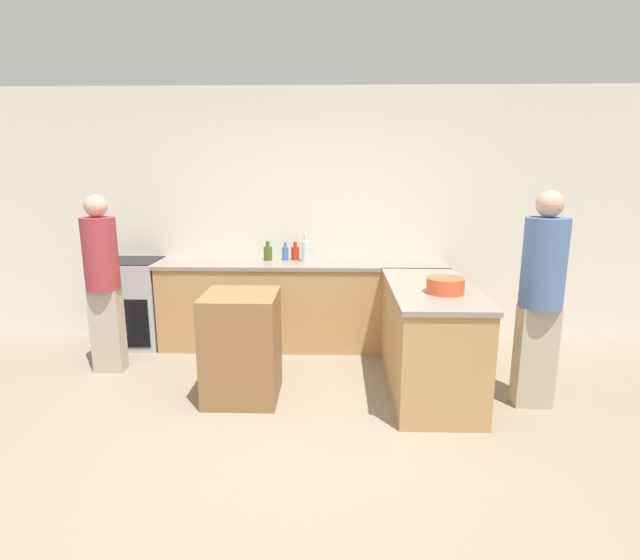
# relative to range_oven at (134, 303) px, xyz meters

# --- Properties ---
(ground_plane) EXTENTS (14.00, 14.00, 0.00)m
(ground_plane) POSITION_rel_range_oven_xyz_m (1.81, -2.09, -0.46)
(ground_plane) COLOR gray
(wall_back) EXTENTS (8.00, 0.06, 2.70)m
(wall_back) POSITION_rel_range_oven_xyz_m (1.81, 0.33, 0.89)
(wall_back) COLOR silver
(wall_back) RESTS_ON ground_plane
(counter_back) EXTENTS (2.99, 0.62, 0.91)m
(counter_back) POSITION_rel_range_oven_xyz_m (1.81, 0.00, -0.00)
(counter_back) COLOR tan
(counter_back) RESTS_ON ground_plane
(counter_peninsula) EXTENTS (0.69, 1.53, 0.91)m
(counter_peninsula) POSITION_rel_range_oven_xyz_m (2.96, -1.04, -0.00)
(counter_peninsula) COLOR tan
(counter_peninsula) RESTS_ON ground_plane
(range_oven) EXTENTS (0.63, 0.60, 0.93)m
(range_oven) POSITION_rel_range_oven_xyz_m (0.00, 0.00, 0.00)
(range_oven) COLOR #ADADB2
(range_oven) RESTS_ON ground_plane
(island_table) EXTENTS (0.59, 0.60, 0.89)m
(island_table) POSITION_rel_range_oven_xyz_m (1.39, -1.25, -0.02)
(island_table) COLOR brown
(island_table) RESTS_ON ground_plane
(mixing_bowl) EXTENTS (0.29, 0.29, 0.12)m
(mixing_bowl) POSITION_rel_range_oven_xyz_m (3.02, -1.28, 0.51)
(mixing_bowl) COLOR #DB512D
(mixing_bowl) RESTS_ON counter_peninsula
(water_bottle_blue) EXTENTS (0.06, 0.06, 0.19)m
(water_bottle_blue) POSITION_rel_range_oven_xyz_m (1.63, 0.11, 0.53)
(water_bottle_blue) COLOR #386BB7
(water_bottle_blue) RESTS_ON counter_back
(vinegar_bottle_clear) EXTENTS (0.09, 0.09, 0.29)m
(vinegar_bottle_clear) POSITION_rel_range_oven_xyz_m (1.85, 0.05, 0.57)
(vinegar_bottle_clear) COLOR silver
(vinegar_bottle_clear) RESTS_ON counter_back
(hot_sauce_bottle) EXTENTS (0.09, 0.09, 0.19)m
(hot_sauce_bottle) POSITION_rel_range_oven_xyz_m (1.73, 0.15, 0.53)
(hot_sauce_bottle) COLOR red
(hot_sauce_bottle) RESTS_ON counter_back
(olive_oil_bottle) EXTENTS (0.09, 0.09, 0.20)m
(olive_oil_bottle) POSITION_rel_range_oven_xyz_m (1.44, 0.10, 0.53)
(olive_oil_bottle) COLOR #475B1E
(olive_oil_bottle) RESTS_ON counter_back
(person_by_range) EXTENTS (0.30, 0.30, 1.64)m
(person_by_range) POSITION_rel_range_oven_xyz_m (0.04, -0.73, 0.44)
(person_by_range) COLOR #ADA38E
(person_by_range) RESTS_ON ground_plane
(person_at_peninsula) EXTENTS (0.32, 0.32, 1.71)m
(person_at_peninsula) POSITION_rel_range_oven_xyz_m (3.75, -1.32, 0.47)
(person_at_peninsula) COLOR #ADA38E
(person_at_peninsula) RESTS_ON ground_plane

